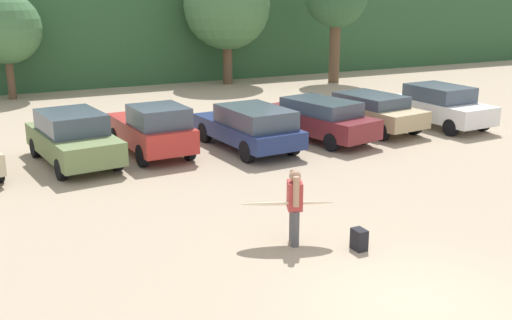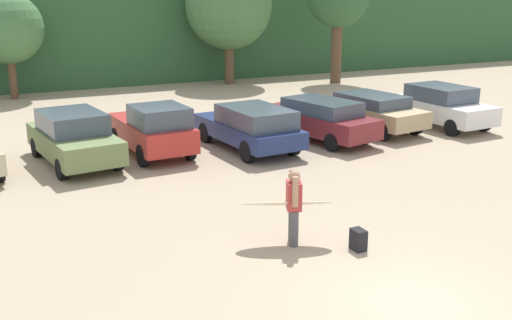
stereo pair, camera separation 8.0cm
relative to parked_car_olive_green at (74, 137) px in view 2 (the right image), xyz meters
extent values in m
plane|color=tan|center=(3.75, -11.53, -0.84)|extent=(120.00, 120.00, 0.00)
cube|color=#2D5633|center=(3.75, 20.57, 1.69)|extent=(108.00, 12.00, 5.05)
cylinder|color=brown|center=(-0.68, 13.15, 0.16)|extent=(0.38, 0.38, 1.99)
sphere|color=#427042|center=(-0.68, 13.15, 2.60)|extent=(3.43, 3.43, 3.43)
cylinder|color=brown|center=(10.88, 13.06, 0.31)|extent=(0.53, 0.53, 2.30)
sphere|color=#427042|center=(10.88, 13.06, 3.51)|extent=(4.82, 4.82, 4.82)
cylinder|color=brown|center=(16.65, 10.88, 0.85)|extent=(0.61, 0.61, 3.39)
cube|color=#6B7F4C|center=(0.00, -0.02, -0.18)|extent=(2.36, 4.59, 0.70)
cube|color=#3F4C5B|center=(-0.01, 0.05, 0.48)|extent=(1.96, 2.52, 0.62)
cylinder|color=black|center=(-1.00, 1.32, -0.53)|extent=(0.29, 0.64, 0.62)
cylinder|color=black|center=(0.64, 1.52, -0.53)|extent=(0.29, 0.64, 0.62)
cylinder|color=black|center=(-0.64, -1.56, -0.53)|extent=(0.29, 0.64, 0.62)
cylinder|color=black|center=(1.00, -1.36, -0.53)|extent=(0.29, 0.64, 0.62)
cube|color=#B72D28|center=(2.50, 0.10, -0.12)|extent=(1.94, 4.12, 0.74)
cube|color=#3F4C5B|center=(2.55, -0.72, 0.57)|extent=(1.68, 1.90, 0.63)
cylinder|color=black|center=(1.65, 1.38, -0.49)|extent=(0.26, 0.71, 0.69)
cylinder|color=black|center=(3.19, 1.47, -0.49)|extent=(0.26, 0.71, 0.69)
cylinder|color=black|center=(1.81, -1.27, -0.49)|extent=(0.26, 0.71, 0.69)
cylinder|color=black|center=(3.35, -1.18, -0.49)|extent=(0.26, 0.71, 0.69)
cube|color=navy|center=(5.61, -0.68, -0.20)|extent=(2.24, 4.72, 0.56)
cube|color=#3F4C5B|center=(5.66, -1.25, 0.38)|extent=(1.94, 2.81, 0.60)
cylinder|color=black|center=(4.65, 0.76, -0.49)|extent=(0.27, 0.72, 0.71)
cylinder|color=black|center=(6.34, 0.90, -0.49)|extent=(0.27, 0.72, 0.71)
cylinder|color=black|center=(4.88, -2.25, -0.49)|extent=(0.27, 0.72, 0.71)
cylinder|color=black|center=(6.58, -2.12, -0.49)|extent=(0.27, 0.72, 0.71)
cube|color=maroon|center=(8.45, -0.56, -0.19)|extent=(2.71, 5.01, 0.68)
cube|color=#3F4C5B|center=(8.49, -0.78, 0.40)|extent=(2.13, 2.97, 0.48)
cylinder|color=black|center=(7.35, 0.81, -0.53)|extent=(0.35, 0.65, 0.62)
cylinder|color=black|center=(8.87, 1.14, -0.53)|extent=(0.35, 0.65, 0.62)
cylinder|color=black|center=(8.02, -2.26, -0.53)|extent=(0.35, 0.65, 0.62)
cylinder|color=black|center=(9.54, -1.93, -0.53)|extent=(0.35, 0.65, 0.62)
cube|color=tan|center=(11.06, -0.28, -0.17)|extent=(2.46, 4.48, 0.62)
cube|color=#3F4C5B|center=(11.06, -0.23, 0.35)|extent=(2.07, 2.75, 0.42)
cylinder|color=black|center=(10.03, 0.99, -0.48)|extent=(0.32, 0.74, 0.72)
cylinder|color=black|center=(11.70, 1.23, -0.48)|extent=(0.32, 0.74, 0.72)
cylinder|color=black|center=(10.42, -1.79, -0.48)|extent=(0.32, 0.74, 0.72)
cylinder|color=black|center=(12.10, -1.55, -0.48)|extent=(0.32, 0.74, 0.72)
cube|color=white|center=(13.95, -0.90, -0.17)|extent=(2.09, 4.29, 0.71)
cube|color=#3F4C5B|center=(13.94, -0.78, 0.48)|extent=(1.84, 2.44, 0.58)
cylinder|color=black|center=(13.03, 0.43, -0.52)|extent=(0.25, 0.65, 0.64)
cylinder|color=black|center=(14.71, 0.52, -0.52)|extent=(0.25, 0.65, 0.64)
cylinder|color=black|center=(13.18, -2.33, -0.52)|extent=(0.25, 0.65, 0.64)
cylinder|color=black|center=(14.86, -2.24, -0.52)|extent=(0.25, 0.65, 0.64)
cylinder|color=#4C4C51|center=(3.05, -8.52, -0.45)|extent=(0.18, 0.18, 0.79)
cylinder|color=#4C4C51|center=(3.16, -8.26, -0.45)|extent=(0.18, 0.18, 0.79)
cube|color=#B23838|center=(3.10, -8.39, 0.25)|extent=(0.43, 0.49, 0.60)
sphere|color=tan|center=(3.10, -8.39, 0.67)|extent=(0.25, 0.25, 0.25)
cylinder|color=tan|center=(3.02, -8.59, 0.40)|extent=(0.18, 0.19, 0.64)
cylinder|color=tan|center=(3.19, -8.19, 0.40)|extent=(0.27, 0.41, 0.63)
ellipsoid|color=beige|center=(3.00, -8.28, 0.05)|extent=(2.07, 1.26, 0.30)
cube|color=black|center=(4.17, -9.26, -0.61)|extent=(0.24, 0.34, 0.45)
camera|label=1|loc=(-2.90, -18.83, 4.42)|focal=42.57mm
camera|label=2|loc=(-2.83, -18.87, 4.42)|focal=42.57mm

